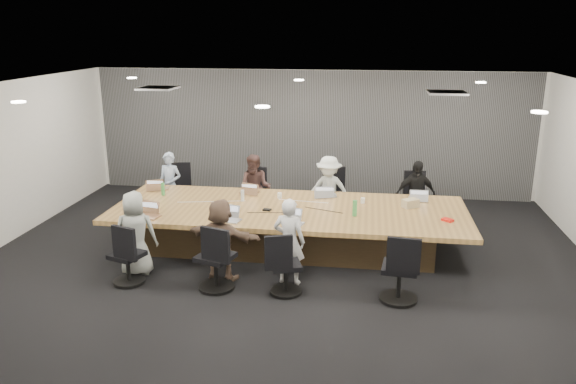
# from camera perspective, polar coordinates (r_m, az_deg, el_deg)

# --- Properties ---
(floor) EXTENTS (10.00, 8.00, 0.00)m
(floor) POSITION_cam_1_polar(r_m,az_deg,el_deg) (9.35, -0.35, -6.87)
(floor) COLOR black
(floor) RESTS_ON ground
(ceiling) EXTENTS (10.00, 8.00, 0.00)m
(ceiling) POSITION_cam_1_polar(r_m,az_deg,el_deg) (8.64, -0.38, 10.45)
(ceiling) COLOR white
(ceiling) RESTS_ON wall_back
(wall_back) EXTENTS (10.00, 0.00, 2.80)m
(wall_back) POSITION_cam_1_polar(r_m,az_deg,el_deg) (12.77, 2.30, 6.03)
(wall_back) COLOR silver
(wall_back) RESTS_ON ground
(wall_front) EXTENTS (10.00, 0.00, 2.80)m
(wall_front) POSITION_cam_1_polar(r_m,az_deg,el_deg) (5.21, -6.98, -9.88)
(wall_front) COLOR silver
(wall_front) RESTS_ON ground
(curtain) EXTENTS (9.80, 0.04, 2.80)m
(curtain) POSITION_cam_1_polar(r_m,az_deg,el_deg) (12.69, 2.26, 5.97)
(curtain) COLOR #545455
(curtain) RESTS_ON ground
(conference_table) EXTENTS (6.00, 2.20, 0.74)m
(conference_table) POSITION_cam_1_polar(r_m,az_deg,el_deg) (9.67, 0.08, -3.53)
(conference_table) COLOR #3F2E1B
(conference_table) RESTS_ON ground
(chair_0) EXTENTS (0.60, 0.60, 0.79)m
(chair_0) POSITION_cam_1_polar(r_m,az_deg,el_deg) (11.84, -11.24, -0.11)
(chair_0) COLOR black
(chair_0) RESTS_ON ground
(chair_1) EXTENTS (0.62, 0.62, 0.74)m
(chair_1) POSITION_cam_1_polar(r_m,az_deg,el_deg) (11.40, -2.96, -0.57)
(chair_1) COLOR black
(chair_1) RESTS_ON ground
(chair_2) EXTENTS (0.70, 0.70, 0.82)m
(chair_2) POSITION_cam_1_polar(r_m,az_deg,el_deg) (11.21, 4.25, -0.69)
(chair_2) COLOR black
(chair_2) RESTS_ON ground
(chair_3) EXTENTS (0.56, 0.56, 0.78)m
(chair_3) POSITION_cam_1_polar(r_m,az_deg,el_deg) (11.24, 12.60, -1.13)
(chair_3) COLOR black
(chair_3) RESTS_ON ground
(chair_4) EXTENTS (0.64, 0.64, 0.75)m
(chair_4) POSITION_cam_1_polar(r_m,az_deg,el_deg) (8.73, -16.00, -6.64)
(chair_4) COLOR black
(chair_4) RESTS_ON ground
(chair_5) EXTENTS (0.71, 0.71, 0.83)m
(chair_5) POSITION_cam_1_polar(r_m,az_deg,el_deg) (8.27, -7.38, -7.09)
(chair_5) COLOR black
(chair_5) RESTS_ON ground
(chair_6) EXTENTS (0.62, 0.62, 0.73)m
(chair_6) POSITION_cam_1_polar(r_m,az_deg,el_deg) (8.09, -0.23, -7.91)
(chair_6) COLOR black
(chair_6) RESTS_ON ground
(chair_7) EXTENTS (0.62, 0.62, 0.83)m
(chair_7) POSITION_cam_1_polar(r_m,az_deg,el_deg) (8.02, 11.26, -8.07)
(chair_7) COLOR black
(chair_7) RESTS_ON ground
(person_0) EXTENTS (0.52, 0.38, 1.33)m
(person_0) POSITION_cam_1_polar(r_m,az_deg,el_deg) (11.45, -11.88, 0.69)
(person_0) COLOR #96AAC7
(person_0) RESTS_ON ground
(laptop_0) EXTENTS (0.37, 0.30, 0.02)m
(laptop_0) POSITION_cam_1_polar(r_m,az_deg,el_deg) (10.94, -12.87, 0.35)
(laptop_0) COLOR #8C6647
(laptop_0) RESTS_ON conference_table
(person_1) EXTENTS (0.68, 0.55, 1.34)m
(person_1) POSITION_cam_1_polar(r_m,az_deg,el_deg) (10.99, -3.33, 0.38)
(person_1) COLOR #442E2B
(person_1) RESTS_ON ground
(laptop_1) EXTENTS (0.38, 0.30, 0.02)m
(laptop_1) POSITION_cam_1_polar(r_m,az_deg,el_deg) (10.45, -3.93, -0.02)
(laptop_1) COLOR #8C6647
(laptop_1) RESTS_ON conference_table
(person_2) EXTENTS (0.95, 0.65, 1.35)m
(person_2) POSITION_cam_1_polar(r_m,az_deg,el_deg) (10.80, 4.15, 0.12)
(person_2) COLOR silver
(person_2) RESTS_ON ground
(laptop_2) EXTENTS (0.40, 0.31, 0.02)m
(laptop_2) POSITION_cam_1_polar(r_m,az_deg,el_deg) (10.25, 3.94, -0.34)
(laptop_2) COLOR #B2B2B7
(laptop_2) RESTS_ON conference_table
(person_3) EXTENTS (0.83, 0.51, 1.33)m
(person_3) POSITION_cam_1_polar(r_m,az_deg,el_deg) (10.82, 12.82, -0.29)
(person_3) COLOR black
(person_3) RESTS_ON ground
(laptop_3) EXTENTS (0.33, 0.23, 0.02)m
(laptop_3) POSITION_cam_1_polar(r_m,az_deg,el_deg) (10.27, 13.07, -0.70)
(laptop_3) COLOR #B2B2B7
(laptop_3) RESTS_ON conference_table
(person_4) EXTENTS (0.72, 0.54, 1.32)m
(person_4) POSITION_cam_1_polar(r_m,az_deg,el_deg) (8.92, -15.25, -4.07)
(person_4) COLOR #969C95
(person_4) RESTS_ON ground
(laptop_4) EXTENTS (0.40, 0.31, 0.02)m
(laptop_4) POSITION_cam_1_polar(r_m,az_deg,el_deg) (9.37, -13.99, -2.43)
(laptop_4) COLOR #8C6647
(laptop_4) RESTS_ON conference_table
(person_5) EXTENTS (1.23, 0.62, 1.27)m
(person_5) POSITION_cam_1_polar(r_m,az_deg,el_deg) (8.50, -6.81, -4.82)
(person_5) COLOR brown
(person_5) RESTS_ON ground
(laptop_5) EXTENTS (0.37, 0.29, 0.02)m
(laptop_5) POSITION_cam_1_polar(r_m,az_deg,el_deg) (8.96, -5.94, -2.88)
(laptop_5) COLOR #B2B2B7
(laptop_5) RESTS_ON conference_table
(person_6) EXTENTS (0.53, 0.40, 1.32)m
(person_6) POSITION_cam_1_polar(r_m,az_deg,el_deg) (8.30, 0.12, -5.04)
(person_6) COLOR silver
(person_6) RESTS_ON ground
(laptop_6) EXTENTS (0.33, 0.26, 0.02)m
(laptop_6) POSITION_cam_1_polar(r_m,az_deg,el_deg) (8.78, 0.62, -3.21)
(laptop_6) COLOR #B2B2B7
(laptop_6) RESTS_ON conference_table
(bottle_green_left) EXTENTS (0.07, 0.07, 0.23)m
(bottle_green_left) POSITION_cam_1_polar(r_m,az_deg,el_deg) (10.49, -12.59, 0.30)
(bottle_green_left) COLOR green
(bottle_green_left) RESTS_ON conference_table
(bottle_green_right) EXTENTS (0.09, 0.09, 0.26)m
(bottle_green_right) POSITION_cam_1_polar(r_m,az_deg,el_deg) (9.17, 6.80, -1.65)
(bottle_green_right) COLOR green
(bottle_green_right) RESTS_ON conference_table
(bottle_clear) EXTENTS (0.06, 0.06, 0.20)m
(bottle_clear) POSITION_cam_1_polar(r_m,az_deg,el_deg) (9.93, -4.64, -0.36)
(bottle_clear) COLOR silver
(bottle_clear) RESTS_ON conference_table
(cup_white_far) EXTENTS (0.09, 0.09, 0.10)m
(cup_white_far) POSITION_cam_1_polar(r_m,az_deg,el_deg) (10.08, -0.85, -0.35)
(cup_white_far) COLOR white
(cup_white_far) RESTS_ON conference_table
(cup_white_near) EXTENTS (0.10, 0.10, 0.09)m
(cup_white_near) POSITION_cam_1_polar(r_m,az_deg,el_deg) (9.89, 7.61, -0.86)
(cup_white_near) COLOR white
(cup_white_near) RESTS_ON conference_table
(mug_brown) EXTENTS (0.12, 0.12, 0.11)m
(mug_brown) POSITION_cam_1_polar(r_m,az_deg,el_deg) (9.82, -14.36, -1.31)
(mug_brown) COLOR brown
(mug_brown) RESTS_ON conference_table
(mic_left) EXTENTS (0.15, 0.11, 0.03)m
(mic_left) POSITION_cam_1_polar(r_m,az_deg,el_deg) (9.42, -2.14, -1.81)
(mic_left) COLOR black
(mic_left) RESTS_ON conference_table
(mic_right) EXTENTS (0.15, 0.12, 0.03)m
(mic_right) POSITION_cam_1_polar(r_m,az_deg,el_deg) (9.38, 0.21, -1.88)
(mic_right) COLOR black
(mic_right) RESTS_ON conference_table
(stapler) EXTENTS (0.15, 0.09, 0.06)m
(stapler) POSITION_cam_1_polar(r_m,az_deg,el_deg) (8.89, -0.40, -2.81)
(stapler) COLOR black
(stapler) RESTS_ON conference_table
(canvas_bag) EXTENTS (0.31, 0.28, 0.14)m
(canvas_bag) POSITION_cam_1_polar(r_m,az_deg,el_deg) (9.79, 12.34, -1.12)
(canvas_bag) COLOR tan
(canvas_bag) RESTS_ON conference_table
(snack_packet) EXTENTS (0.20, 0.19, 0.04)m
(snack_packet) POSITION_cam_1_polar(r_m,az_deg,el_deg) (9.26, 15.91, -2.74)
(snack_packet) COLOR red
(snack_packet) RESTS_ON conference_table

